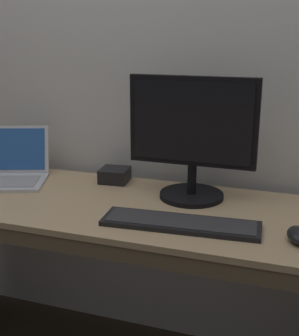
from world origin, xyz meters
The scene contains 7 objects.
back_wall centered at (0.00, 0.36, 1.34)m, with size 3.90×0.04×2.69m, color silver.
desk centered at (0.00, -0.01, 0.51)m, with size 1.77×0.58×0.75m.
laptop_silver centered at (-0.56, 0.09, 0.80)m, with size 0.38×0.37×0.20m.
external_monitor centered at (0.20, 0.12, 0.99)m, with size 0.46×0.24×0.44m.
wired_keyboard centered at (0.23, -0.13, 0.76)m, with size 0.51×0.17×0.02m.
computer_mouse centered at (0.58, -0.13, 0.77)m, with size 0.06×0.10×0.04m, color black.
external_drive_box centered at (-0.14, 0.21, 0.78)m, with size 0.11×0.11×0.06m, color black.
Camera 1 is at (0.55, -1.41, 1.34)m, focal length 48.70 mm.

